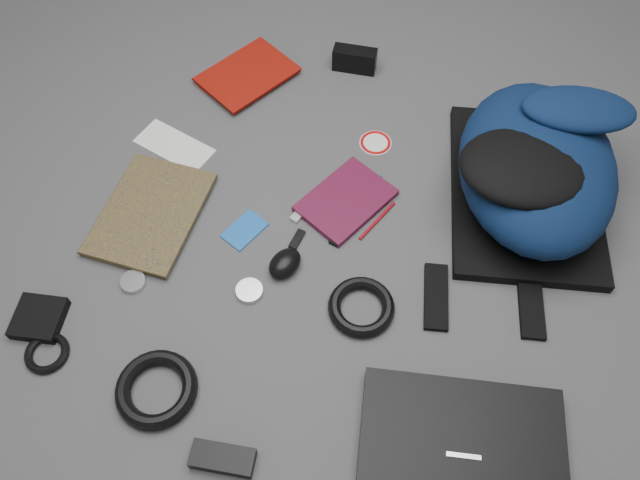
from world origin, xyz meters
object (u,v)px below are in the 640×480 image
at_px(laptop, 462,458).
at_px(textbook_red, 227,58).
at_px(dvd_case, 346,201).
at_px(backpack, 536,166).
at_px(pouch, 39,318).
at_px(comic_book, 109,202).
at_px(mouse, 285,263).
at_px(power_brick, 223,458).
at_px(compact_camera, 355,60).

distance_m(laptop, textbook_red, 1.16).
distance_m(laptop, dvd_case, 0.61).
height_order(backpack, pouch, backpack).
relative_size(comic_book, mouse, 3.56).
height_order(laptop, mouse, mouse).
bearing_deg(pouch, dvd_case, 50.61).
relative_size(backpack, mouse, 6.44).
bearing_deg(laptop, power_brick, -173.15).
relative_size(laptop, comic_book, 1.28).
distance_m(laptop, mouse, 0.52).
distance_m(laptop, pouch, 0.88).
xyz_separation_m(backpack, power_brick, (-0.33, -0.82, -0.10)).
bearing_deg(compact_camera, backpack, -35.49).
bearing_deg(backpack, comic_book, -172.50).
height_order(backpack, power_brick, backpack).
relative_size(textbook_red, dvd_case, 1.13).
distance_m(backpack, pouch, 1.10).
bearing_deg(power_brick, backpack, 52.36).
xyz_separation_m(textbook_red, mouse, (0.44, -0.50, 0.01)).
xyz_separation_m(backpack, pouch, (-0.81, -0.74, -0.10)).
xyz_separation_m(mouse, power_brick, (0.08, -0.41, -0.01)).
relative_size(compact_camera, pouch, 1.19).
bearing_deg(dvd_case, pouch, -110.73).
xyz_separation_m(backpack, compact_camera, (-0.53, 0.22, -0.08)).
bearing_deg(textbook_red, dvd_case, -9.54).
bearing_deg(compact_camera, textbook_red, -171.92).
bearing_deg(laptop, pouch, 168.42).
bearing_deg(compact_camera, laptop, -68.58).
height_order(compact_camera, pouch, compact_camera).
bearing_deg(dvd_case, power_brick, -68.14).
xyz_separation_m(comic_book, dvd_case, (0.49, 0.24, -0.00)).
height_order(comic_book, dvd_case, comic_book).
bearing_deg(compact_camera, dvd_case, -81.86).
xyz_separation_m(backpack, dvd_case, (-0.37, -0.20, -0.10)).
height_order(textbook_red, power_brick, power_brick).
height_order(textbook_red, compact_camera, compact_camera).
height_order(mouse, pouch, mouse).
distance_m(comic_book, pouch, 0.31).
xyz_separation_m(dvd_case, mouse, (-0.05, -0.22, 0.01)).
xyz_separation_m(backpack, laptop, (0.06, -0.63, -0.09)).
relative_size(backpack, pouch, 5.44).
bearing_deg(comic_book, laptop, -20.45).
height_order(mouse, power_brick, mouse).
bearing_deg(textbook_red, power_brick, -39.08).
distance_m(comic_book, compact_camera, 0.73).
bearing_deg(laptop, comic_book, 149.37).
bearing_deg(mouse, pouch, -126.63).
bearing_deg(laptop, dvd_case, 115.68).
bearing_deg(comic_book, dvd_case, 17.96).
height_order(dvd_case, compact_camera, compact_camera).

